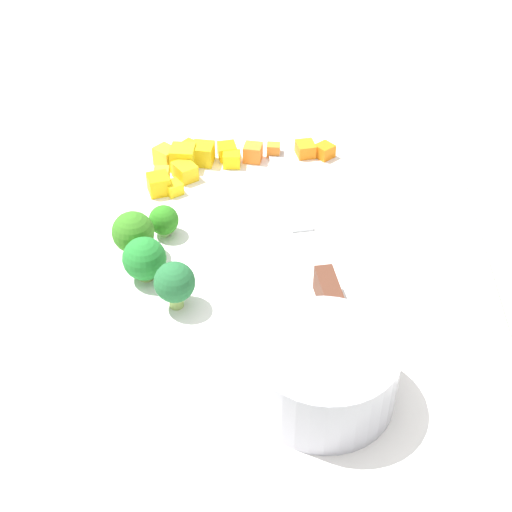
{
  "coord_description": "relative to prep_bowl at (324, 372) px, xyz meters",
  "views": [
    {
      "loc": [
        -0.46,
        -0.02,
        0.41
      ],
      "look_at": [
        0.0,
        0.0,
        0.02
      ],
      "focal_mm": 51.86,
      "sensor_mm": 36.0,
      "label": 1
    }
  ],
  "objects": [
    {
      "name": "carrot_dice_0",
      "position": [
        0.31,
        0.04,
        -0.02
      ],
      "size": [
        0.01,
        0.01,
        0.01
      ],
      "primitive_type": "cube",
      "rotation": [
        0.0,
        0.0,
        1.54
      ],
      "color": "orange",
      "rests_on": "cutting_board"
    },
    {
      "name": "pepper_dice_9",
      "position": [
        0.26,
        0.13,
        -0.02
      ],
      "size": [
        0.03,
        0.03,
        0.02
      ],
      "primitive_type": "cube",
      "rotation": [
        0.0,
        0.0,
        2.22
      ],
      "color": "yellow",
      "rests_on": "cutting_board"
    },
    {
      "name": "carrot_dice_2",
      "position": [
        0.3,
        0.06,
        -0.02
      ],
      "size": [
        0.02,
        0.02,
        0.02
      ],
      "primitive_type": "cube",
      "rotation": [
        0.0,
        0.0,
        1.44
      ],
      "color": "orange",
      "rests_on": "cutting_board"
    },
    {
      "name": "pepper_dice_1",
      "position": [
        0.29,
        0.11,
        -0.01
      ],
      "size": [
        0.02,
        0.02,
        0.02
      ],
      "primitive_type": "cube",
      "rotation": [
        0.0,
        0.0,
        3.04
      ],
      "color": "yellow",
      "rests_on": "cutting_board"
    },
    {
      "name": "broccoli_floret_3",
      "position": [
        0.14,
        0.15,
        -0.0
      ],
      "size": [
        0.03,
        0.03,
        0.04
      ],
      "color": "#91BE5C",
      "rests_on": "cutting_board"
    },
    {
      "name": "pepper_dice_2",
      "position": [
        0.24,
        0.15,
        -0.02
      ],
      "size": [
        0.03,
        0.02,
        0.02
      ],
      "primitive_type": "cube",
      "rotation": [
        0.0,
        0.0,
        1.93
      ],
      "color": "yellow",
      "rests_on": "cutting_board"
    },
    {
      "name": "pepper_dice_6",
      "position": [
        0.29,
        0.08,
        -0.02
      ],
      "size": [
        0.02,
        0.02,
        0.01
      ],
      "primitive_type": "cube",
      "rotation": [
        0.0,
        0.0,
        1.6
      ],
      "color": "yellow",
      "rests_on": "cutting_board"
    },
    {
      "name": "cutting_board",
      "position": [
        0.13,
        0.05,
        -0.03
      ],
      "size": [
        0.48,
        0.38,
        0.01
      ],
      "primitive_type": "cube",
      "color": "white",
      "rests_on": "ground_plane"
    },
    {
      "name": "carrot_dice_1",
      "position": [
        0.31,
        0.01,
        -0.02
      ],
      "size": [
        0.02,
        0.02,
        0.01
      ],
      "primitive_type": "cube",
      "rotation": [
        0.0,
        0.0,
        1.83
      ],
      "color": "orange",
      "rests_on": "cutting_board"
    },
    {
      "name": "pepper_dice_8",
      "position": [
        0.24,
        0.13,
        -0.02
      ],
      "size": [
        0.02,
        0.02,
        0.01
      ],
      "primitive_type": "cube",
      "rotation": [
        0.0,
        0.0,
        2.21
      ],
      "color": "yellow",
      "rests_on": "cutting_board"
    },
    {
      "name": "pepper_dice_5",
      "position": [
        0.25,
        0.15,
        -0.02
      ],
      "size": [
        0.02,
        0.02,
        0.01
      ],
      "primitive_type": "cube",
      "rotation": [
        0.0,
        0.0,
        1.64
      ],
      "color": "yellow",
      "rests_on": "cutting_board"
    },
    {
      "name": "broccoli_floret_1",
      "position": [
        0.12,
        0.14,
        -0.0
      ],
      "size": [
        0.04,
        0.04,
        0.04
      ],
      "color": "#8EAB58",
      "rests_on": "cutting_board"
    },
    {
      "name": "prep_bowl",
      "position": [
        0.0,
        0.0,
        0.0
      ],
      "size": [
        0.1,
        0.1,
        0.05
      ],
      "primitive_type": "cylinder",
      "color": "#B3B2BD",
      "rests_on": "cutting_board"
    },
    {
      "name": "ground_plane",
      "position": [
        0.13,
        0.05,
        -0.04
      ],
      "size": [
        4.0,
        4.0,
        0.0
      ],
      "primitive_type": "plane",
      "color": "#939D8F"
    },
    {
      "name": "broccoli_floret_2",
      "position": [
        0.17,
        0.13,
        -0.01
      ],
      "size": [
        0.03,
        0.03,
        0.03
      ],
      "color": "#8FBD6C",
      "rests_on": "cutting_board"
    },
    {
      "name": "pepper_dice_7",
      "position": [
        0.28,
        0.13,
        -0.01
      ],
      "size": [
        0.02,
        0.02,
        0.02
      ],
      "primitive_type": "cube",
      "rotation": [
        0.0,
        0.0,
        3.11
      ],
      "color": "yellow",
      "rests_on": "cutting_board"
    },
    {
      "name": "chef_knife",
      "position": [
        0.13,
        0.0,
        -0.02
      ],
      "size": [
        0.27,
        0.07,
        0.02
      ],
      "rotation": [
        0.0,
        0.0,
        0.21
      ],
      "color": "silver",
      "rests_on": "cutting_board"
    },
    {
      "name": "broccoli_floret_0",
      "position": [
        0.08,
        0.11,
        -0.0
      ],
      "size": [
        0.03,
        0.03,
        0.04
      ],
      "color": "#8EAF57",
      "rests_on": "cutting_board"
    },
    {
      "name": "pepper_dice_4",
      "position": [
        0.28,
        0.15,
        -0.01
      ],
      "size": [
        0.03,
        0.03,
        0.02
      ],
      "primitive_type": "cube",
      "rotation": [
        0.0,
        0.0,
        2.48
      ],
      "color": "yellow",
      "rests_on": "cutting_board"
    },
    {
      "name": "carrot_dice_3",
      "position": [
        0.31,
        -0.01,
        -0.02
      ],
      "size": [
        0.02,
        0.02,
        0.01
      ],
      "primitive_type": "cube",
      "rotation": [
        0.0,
        0.0,
        0.76
      ],
      "color": "orange",
      "rests_on": "cutting_board"
    },
    {
      "name": "pepper_dice_0",
      "position": [
        0.3,
        0.09,
        -0.02
      ],
      "size": [
        0.02,
        0.02,
        0.01
      ],
      "primitive_type": "cube",
      "rotation": [
        0.0,
        0.0,
        0.26
      ],
      "color": "yellow",
      "rests_on": "cutting_board"
    },
    {
      "name": "pepper_dice_3",
      "position": [
        0.3,
        0.13,
        -0.02
      ],
      "size": [
        0.02,
        0.02,
        0.02
      ],
      "primitive_type": "cube",
      "rotation": [
        0.0,
        0.0,
        0.97
      ],
      "color": "yellow",
      "rests_on": "cutting_board"
    }
  ]
}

